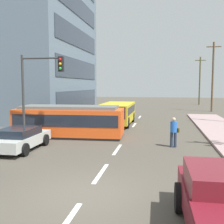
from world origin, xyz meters
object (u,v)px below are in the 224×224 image
object	(u,v)px
traffic_light_mast	(38,82)
parked_sedan_mid	(20,138)
city_bus	(117,112)
parked_sedan_far	(67,119)
streetcar_tram	(70,121)
parked_sedan_furthest	(89,112)
utility_pole_distant	(200,80)
utility_pole_far	(213,76)
pedestrian_crossing	(174,130)

from	to	relation	value
traffic_light_mast	parked_sedan_mid	bearing A→B (deg)	-103.17
city_bus	parked_sedan_far	world-z (taller)	city_bus
streetcar_tram	parked_sedan_furthest	bearing A→B (deg)	98.22
traffic_light_mast	parked_sedan_far	bearing A→B (deg)	95.31
city_bus	traffic_light_mast	distance (m)	9.43
parked_sedan_mid	utility_pole_distant	size ratio (longest dim) A/B	0.48
parked_sedan_furthest	utility_pole_far	distance (m)	17.28
parked_sedan_far	traffic_light_mast	distance (m)	7.13
utility_pole_distant	streetcar_tram	bearing A→B (deg)	-111.04
streetcar_tram	utility_pole_distant	distance (m)	35.09
pedestrian_crossing	parked_sedan_furthest	xyz separation A→B (m)	(-8.23, 12.50, -0.32)
pedestrian_crossing	utility_pole_far	bearing A→B (deg)	75.26
parked_sedan_mid	utility_pole_distant	distance (m)	39.42
city_bus	parked_sedan_furthest	bearing A→B (deg)	130.00
utility_pole_distant	parked_sedan_furthest	bearing A→B (deg)	-122.44
parked_sedan_furthest	utility_pole_distant	distance (m)	26.47
pedestrian_crossing	utility_pole_distant	size ratio (longest dim) A/B	0.20
streetcar_tram	pedestrian_crossing	world-z (taller)	streetcar_tram
parked_sedan_mid	parked_sedan_furthest	distance (m)	14.59
city_bus	parked_sedan_mid	bearing A→B (deg)	-109.55
pedestrian_crossing	parked_sedan_furthest	world-z (taller)	pedestrian_crossing
pedestrian_crossing	traffic_light_mast	xyz separation A→B (m)	(-7.69, -0.48, 2.65)
parked_sedan_mid	traffic_light_mast	bearing A→B (deg)	76.83
utility_pole_far	parked_sedan_furthest	bearing A→B (deg)	-146.28
parked_sedan_far	parked_sedan_furthest	world-z (taller)	same
utility_pole_distant	pedestrian_crossing	bearing A→B (deg)	-99.55
streetcar_tram	parked_sedan_furthest	distance (m)	10.61
utility_pole_far	parked_sedan_far	bearing A→B (deg)	-131.50
utility_pole_far	utility_pole_distant	xyz separation A→B (m)	(0.08, 12.79, -0.29)
traffic_light_mast	utility_pole_distant	bearing A→B (deg)	68.94
pedestrian_crossing	parked_sedan_far	distance (m)	10.22
parked_sedan_furthest	traffic_light_mast	xyz separation A→B (m)	(0.55, -12.98, 2.97)
parked_sedan_furthest	city_bus	bearing A→B (deg)	-50.00
traffic_light_mast	utility_pole_far	size ratio (longest dim) A/B	0.58
parked_sedan_mid	parked_sedan_furthest	size ratio (longest dim) A/B	0.89
city_bus	parked_sedan_furthest	size ratio (longest dim) A/B	1.30
streetcar_tram	parked_sedan_mid	size ratio (longest dim) A/B	1.79
parked_sedan_mid	utility_pole_distant	bearing A→B (deg)	69.27
streetcar_tram	parked_sedan_furthest	xyz separation A→B (m)	(-1.52, 10.49, -0.45)
pedestrian_crossing	utility_pole_far	size ratio (longest dim) A/B	0.19
city_bus	parked_sedan_far	size ratio (longest dim) A/B	1.37
parked_sedan_mid	pedestrian_crossing	bearing A→B (deg)	14.51
streetcar_tram	utility_pole_far	world-z (taller)	utility_pole_far
utility_pole_far	utility_pole_distant	size ratio (longest dim) A/B	1.07
traffic_light_mast	utility_pole_far	distance (m)	26.06
city_bus	parked_sedan_far	xyz separation A→B (m)	(-3.81, -2.05, -0.44)
city_bus	traffic_light_mast	bearing A→B (deg)	-110.71
city_bus	utility_pole_distant	distance (m)	28.71
parked_sedan_far	utility_pole_far	distance (m)	21.55
city_bus	pedestrian_crossing	world-z (taller)	city_bus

